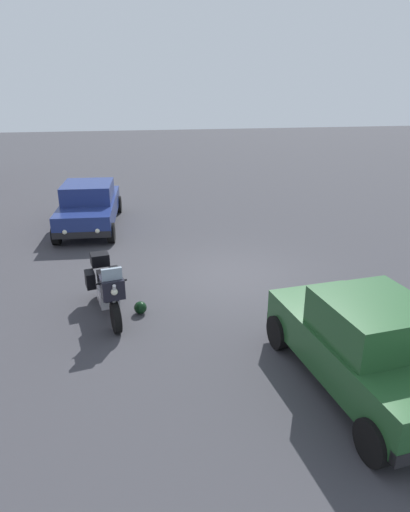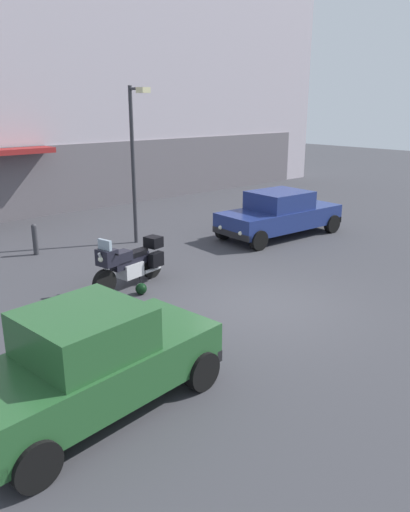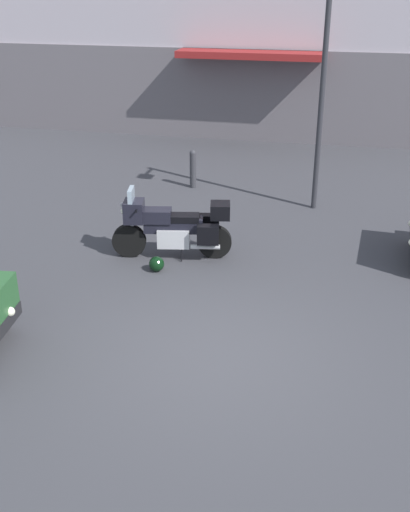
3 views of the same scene
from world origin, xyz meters
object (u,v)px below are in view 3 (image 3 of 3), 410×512
(helmet, at_px, (157,264))
(motorcycle, at_px, (174,227))
(streetlamp_curbside, at_px, (323,75))
(bollard_curbside, at_px, (193,168))

(helmet, bearing_deg, motorcycle, 77.54)
(motorcycle, bearing_deg, streetlamp_curbside, -138.04)
(streetlamp_curbside, height_order, bollard_curbside, streetlamp_curbside)
(motorcycle, xyz_separation_m, streetlamp_curbside, (2.40, 3.20, 2.36))
(motorcycle, height_order, helmet, motorcycle)
(motorcycle, height_order, streetlamp_curbside, streetlamp_curbside)
(helmet, relative_size, bollard_curbside, 0.29)
(bollard_curbside, bearing_deg, streetlamp_curbside, -17.55)
(helmet, bearing_deg, streetlamp_curbside, 56.67)
(helmet, height_order, bollard_curbside, bollard_curbside)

